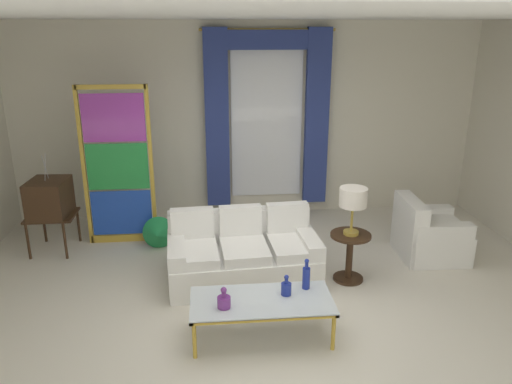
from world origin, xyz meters
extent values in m
plane|color=silver|center=(0.00, 0.00, 0.00)|extent=(16.00, 16.00, 0.00)
cube|color=silver|center=(0.00, 3.06, 1.50)|extent=(8.00, 0.12, 3.00)
cube|color=white|center=(0.00, 0.80, 3.02)|extent=(8.00, 7.60, 0.04)
cube|color=white|center=(0.29, 2.98, 1.55)|extent=(1.10, 0.02, 2.50)
cylinder|color=gold|center=(0.29, 2.90, 2.86)|extent=(2.00, 0.04, 0.04)
cube|color=navy|center=(-0.48, 2.88, 1.55)|extent=(0.36, 0.12, 2.70)
cube|color=navy|center=(1.06, 2.88, 1.55)|extent=(0.36, 0.12, 2.70)
cube|color=navy|center=(0.29, 2.88, 2.72)|extent=(1.80, 0.10, 0.28)
cube|color=white|center=(-0.24, 0.68, 0.19)|extent=(1.80, 1.01, 0.38)
cube|color=white|center=(-0.27, 1.05, 0.39)|extent=(1.75, 0.31, 0.78)
cube|color=white|center=(0.54, 0.74, 0.28)|extent=(0.26, 0.87, 0.56)
cube|color=white|center=(-1.02, 0.63, 0.28)|extent=(0.26, 0.87, 0.56)
cube|color=white|center=(0.34, 0.67, 0.44)|extent=(0.58, 0.77, 0.12)
cube|color=white|center=(0.32, 0.99, 0.66)|extent=(0.52, 0.17, 0.40)
cube|color=white|center=(-0.24, 0.63, 0.44)|extent=(0.58, 0.77, 0.12)
cube|color=white|center=(-0.26, 0.95, 0.66)|extent=(0.52, 0.17, 0.40)
cube|color=white|center=(-0.82, 0.60, 0.44)|extent=(0.58, 0.77, 0.12)
cube|color=white|center=(-0.84, 0.91, 0.66)|extent=(0.52, 0.17, 0.40)
cube|color=silver|center=(-0.15, -0.46, 0.40)|extent=(1.38, 0.64, 0.02)
cube|color=gold|center=(-0.15, -0.16, 0.38)|extent=(1.38, 0.04, 0.03)
cube|color=gold|center=(-0.15, -0.75, 0.38)|extent=(1.38, 0.04, 0.03)
cube|color=gold|center=(-0.82, -0.46, 0.38)|extent=(0.04, 0.64, 0.03)
cube|color=gold|center=(0.52, -0.46, 0.38)|extent=(0.04, 0.64, 0.03)
cylinder|color=gold|center=(-0.80, -0.18, 0.19)|extent=(0.04, 0.04, 0.38)
cylinder|color=gold|center=(0.50, -0.18, 0.19)|extent=(0.04, 0.04, 0.38)
cylinder|color=gold|center=(-0.80, -0.73, 0.19)|extent=(0.04, 0.04, 0.38)
cylinder|color=gold|center=(0.50, -0.73, 0.19)|extent=(0.04, 0.04, 0.38)
cylinder|color=navy|center=(0.32, -0.28, 0.52)|extent=(0.08, 0.08, 0.22)
cylinder|color=navy|center=(0.32, -0.28, 0.66)|extent=(0.03, 0.03, 0.06)
sphere|color=navy|center=(0.32, -0.28, 0.71)|extent=(0.04, 0.04, 0.04)
cylinder|color=navy|center=(0.10, -0.38, 0.47)|extent=(0.10, 0.10, 0.12)
cylinder|color=navy|center=(0.10, -0.38, 0.56)|extent=(0.04, 0.04, 0.05)
sphere|color=navy|center=(0.10, -0.38, 0.60)|extent=(0.05, 0.05, 0.05)
cylinder|color=#753384|center=(-0.51, -0.56, 0.46)|extent=(0.13, 0.13, 0.11)
cylinder|color=#753384|center=(-0.51, -0.56, 0.54)|extent=(0.04, 0.04, 0.05)
sphere|color=#753384|center=(-0.51, -0.56, 0.59)|extent=(0.06, 0.06, 0.06)
cube|color=#382314|center=(-2.74, 1.80, 0.50)|extent=(0.62, 0.54, 0.03)
cylinder|color=#382314|center=(-3.00, 1.54, 0.25)|extent=(0.04, 0.04, 0.50)
cylinder|color=#382314|center=(-2.96, 2.10, 0.25)|extent=(0.04, 0.04, 0.50)
cylinder|color=#382314|center=(-2.52, 1.51, 0.25)|extent=(0.04, 0.04, 0.50)
cylinder|color=#382314|center=(-2.48, 2.07, 0.25)|extent=(0.04, 0.04, 0.50)
cube|color=#382314|center=(-2.74, 1.80, 0.76)|extent=(0.52, 0.59, 0.48)
cube|color=black|center=(-2.97, 1.82, 0.78)|extent=(0.04, 0.39, 0.30)
cylinder|color=gold|center=(-2.98, 1.74, 0.59)|extent=(0.01, 0.04, 0.04)
cylinder|color=gold|center=(-2.97, 1.90, 0.59)|extent=(0.01, 0.04, 0.04)
cylinder|color=silver|center=(-2.74, 1.80, 1.18)|extent=(0.02, 0.13, 0.34)
cylinder|color=silver|center=(-2.74, 1.80, 1.18)|extent=(0.02, 0.13, 0.34)
cube|color=white|center=(2.29, 1.13, 0.20)|extent=(0.83, 0.83, 0.40)
cube|color=white|center=(2.29, 1.13, 0.45)|extent=(0.71, 0.71, 0.10)
cube|color=white|center=(1.97, 1.14, 0.40)|extent=(0.23, 0.81, 0.80)
cube|color=white|center=(2.30, 1.45, 0.29)|extent=(0.74, 0.21, 0.58)
cube|color=white|center=(2.27, 0.81, 0.29)|extent=(0.74, 0.21, 0.58)
cube|color=gold|center=(-2.30, 2.00, 1.10)|extent=(0.05, 0.05, 2.20)
cube|color=gold|center=(-1.40, 2.00, 1.10)|extent=(0.05, 0.05, 2.20)
cube|color=gold|center=(-1.85, 2.00, 2.17)|extent=(0.90, 0.05, 0.06)
cube|color=gold|center=(-1.85, 2.00, 0.05)|extent=(0.90, 0.05, 0.10)
cube|color=#1E47B7|center=(-1.85, 2.00, 0.43)|extent=(0.82, 0.02, 0.64)
cube|color=#238E3D|center=(-1.85, 2.00, 1.10)|extent=(0.82, 0.02, 0.64)
cube|color=purple|center=(-1.85, 2.00, 1.77)|extent=(0.82, 0.02, 0.64)
cylinder|color=beige|center=(-1.34, 1.83, 0.03)|extent=(0.16, 0.16, 0.06)
ellipsoid|color=navy|center=(-1.34, 1.83, 0.14)|extent=(0.18, 0.32, 0.20)
sphere|color=navy|center=(-1.34, 1.97, 0.25)|extent=(0.09, 0.09, 0.09)
cone|color=gold|center=(-1.34, 2.03, 0.25)|extent=(0.02, 0.04, 0.02)
cone|color=#23964C|center=(-1.34, 1.65, 0.24)|extent=(0.44, 0.40, 0.50)
cylinder|color=#382314|center=(1.02, 0.60, 0.58)|extent=(0.48, 0.48, 0.03)
cylinder|color=#382314|center=(1.02, 0.60, 0.29)|extent=(0.08, 0.08, 0.55)
cylinder|color=#382314|center=(1.02, 0.60, 0.01)|extent=(0.36, 0.36, 0.03)
cylinder|color=#B29338|center=(1.02, 0.60, 0.61)|extent=(0.18, 0.18, 0.04)
cylinder|color=#B29338|center=(1.02, 0.60, 0.81)|extent=(0.03, 0.03, 0.36)
cylinder|color=silver|center=(1.02, 0.60, 1.05)|extent=(0.32, 0.32, 0.22)
camera|label=1|loc=(-0.61, -4.66, 2.93)|focal=34.99mm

